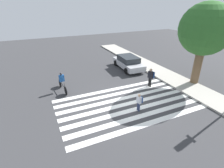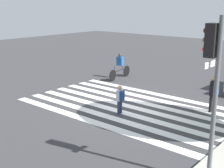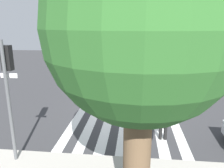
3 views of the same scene
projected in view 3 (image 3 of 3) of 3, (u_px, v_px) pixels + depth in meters
ground_plane at (126, 110)px, 13.02m from camera, size 60.00×60.00×0.00m
crosswalk_stripes at (126, 110)px, 13.02m from camera, size 5.58×10.00×0.01m
traffic_light at (8, 79)px, 7.37m from camera, size 0.60×0.50×4.46m
street_tree at (141, 32)px, 4.66m from camera, size 4.24×4.24×6.95m
pedestrian_adult_tall_backpack at (164, 119)px, 9.40m from camera, size 0.50×0.45×1.67m
pedestrian_adult_blue_shirt at (107, 99)px, 12.62m from camera, size 0.38×0.33×1.30m
cyclist_mid_street at (184, 82)px, 16.09m from camera, size 2.35×0.42×1.65m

